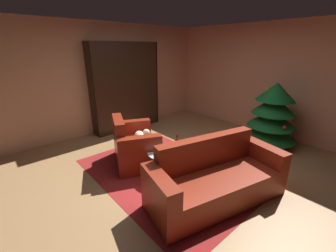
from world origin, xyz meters
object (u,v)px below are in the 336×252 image
object	(u,v)px
coffee_table	(166,154)
book_stack_on_table	(163,149)
couch_red	(215,180)
bottle_on_table	(177,146)
bookshelf_unit	(130,87)
decorated_tree	(272,115)
armchair_red	(134,147)

from	to	relation	value
coffee_table	book_stack_on_table	size ratio (longest dim) A/B	3.38
couch_red	bottle_on_table	world-z (taller)	couch_red
bookshelf_unit	coffee_table	size ratio (longest dim) A/B	3.39
couch_red	book_stack_on_table	distance (m)	0.98
book_stack_on_table	bottle_on_table	xyz separation A→B (m)	(0.19, 0.13, 0.09)
book_stack_on_table	decorated_tree	bearing A→B (deg)	75.91
armchair_red	coffee_table	world-z (taller)	armchair_red
book_stack_on_table	couch_red	bearing A→B (deg)	8.39
bookshelf_unit	decorated_tree	bearing A→B (deg)	28.78
decorated_tree	bookshelf_unit	bearing A→B (deg)	-151.22
coffee_table	armchair_red	bearing A→B (deg)	-166.03
armchair_red	couch_red	bearing A→B (deg)	9.71
bookshelf_unit	coffee_table	distance (m)	2.59
decorated_tree	book_stack_on_table	bearing A→B (deg)	-104.09
armchair_red	bottle_on_table	bearing A→B (deg)	17.22
couch_red	book_stack_on_table	xyz separation A→B (m)	(-0.96, -0.14, 0.16)
bookshelf_unit	bottle_on_table	world-z (taller)	bookshelf_unit
coffee_table	book_stack_on_table	distance (m)	0.10
bookshelf_unit	couch_red	bearing A→B (deg)	-12.28
armchair_red	decorated_tree	distance (m)	2.93
bookshelf_unit	decorated_tree	distance (m)	3.38
bookshelf_unit	couch_red	size ratio (longest dim) A/B	1.04
bookshelf_unit	bottle_on_table	bearing A→B (deg)	-16.16
coffee_table	book_stack_on_table	bearing A→B (deg)	-137.30
couch_red	bottle_on_table	xyz separation A→B (m)	(-0.77, -0.01, 0.25)
couch_red	book_stack_on_table	bearing A→B (deg)	-171.61
couch_red	decorated_tree	bearing A→B (deg)	98.29
bottle_on_table	decorated_tree	xyz separation A→B (m)	(0.43, 2.35, 0.14)
bookshelf_unit	coffee_table	world-z (taller)	bookshelf_unit
bookshelf_unit	decorated_tree	size ratio (longest dim) A/B	1.57
bookshelf_unit	book_stack_on_table	xyz separation A→B (m)	(2.32, -0.86, -0.60)
book_stack_on_table	decorated_tree	distance (m)	2.56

